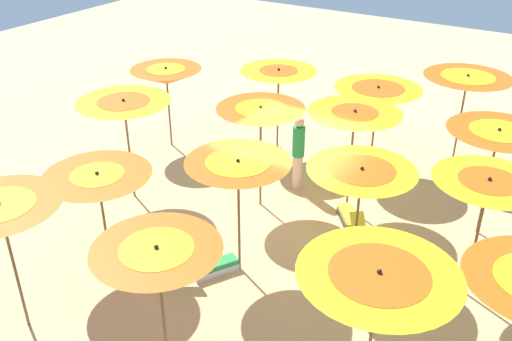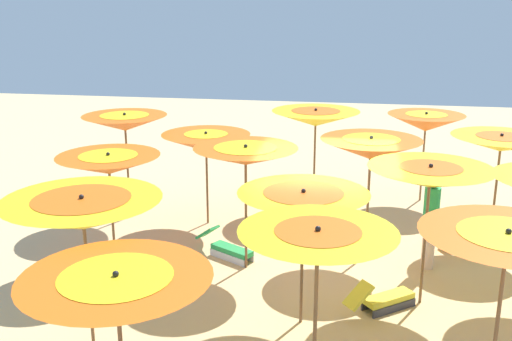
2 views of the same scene
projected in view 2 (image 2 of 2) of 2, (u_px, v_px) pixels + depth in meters
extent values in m
cube|color=#D1B57F|center=(322.00, 281.00, 11.24)|extent=(39.90, 39.90, 0.04)
cylinder|color=brown|center=(423.00, 162.00, 15.40)|extent=(0.05, 0.05, 2.04)
cone|color=orange|center=(426.00, 123.00, 15.12)|extent=(1.92, 1.92, 0.43)
cone|color=yellow|center=(426.00, 119.00, 15.09)|extent=(1.03, 1.03, 0.23)
sphere|color=black|center=(427.00, 113.00, 15.06)|extent=(0.07, 0.07, 0.07)
cylinder|color=brown|center=(314.00, 164.00, 14.83)|extent=(0.05, 0.05, 2.26)
cone|color=yellow|center=(316.00, 119.00, 14.52)|extent=(2.12, 2.12, 0.37)
cone|color=orange|center=(316.00, 115.00, 14.50)|extent=(1.18, 1.18, 0.21)
sphere|color=black|center=(316.00, 110.00, 14.46)|extent=(0.07, 0.07, 0.07)
cylinder|color=brown|center=(207.00, 184.00, 13.83)|extent=(0.05, 0.05, 1.93)
cone|color=orange|center=(206.00, 143.00, 13.57)|extent=(2.00, 2.00, 0.40)
cone|color=yellow|center=(206.00, 138.00, 13.54)|extent=(0.99, 0.99, 0.20)
sphere|color=black|center=(206.00, 133.00, 13.50)|extent=(0.07, 0.07, 0.07)
cylinder|color=brown|center=(128.00, 171.00, 14.18)|extent=(0.05, 0.05, 2.29)
cone|color=orange|center=(125.00, 123.00, 13.86)|extent=(1.94, 1.94, 0.36)
cone|color=yellow|center=(125.00, 120.00, 13.84)|extent=(1.12, 1.12, 0.21)
sphere|color=black|center=(124.00, 114.00, 13.80)|extent=(0.07, 0.07, 0.07)
cylinder|color=brown|center=(495.00, 196.00, 12.54)|extent=(0.05, 0.05, 2.21)
cone|color=yellow|center=(501.00, 144.00, 12.23)|extent=(2.00, 2.00, 0.31)
cone|color=orange|center=(501.00, 140.00, 12.21)|extent=(1.02, 1.02, 0.16)
sphere|color=black|center=(502.00, 135.00, 12.18)|extent=(0.07, 0.07, 0.07)
cylinder|color=brown|center=(368.00, 204.00, 11.97)|extent=(0.05, 0.05, 2.25)
cone|color=orange|center=(371.00, 149.00, 11.66)|extent=(1.96, 1.96, 0.40)
cone|color=yellow|center=(371.00, 144.00, 11.63)|extent=(1.11, 1.11, 0.23)
sphere|color=black|center=(371.00, 138.00, 11.60)|extent=(0.07, 0.07, 0.07)
cylinder|color=brown|center=(246.00, 213.00, 11.48)|extent=(0.05, 0.05, 2.24)
cone|color=orange|center=(246.00, 156.00, 11.17)|extent=(1.95, 1.95, 0.33)
cone|color=yellow|center=(246.00, 153.00, 11.15)|extent=(1.18, 1.18, 0.20)
sphere|color=black|center=(246.00, 146.00, 11.12)|extent=(0.07, 0.07, 0.07)
cylinder|color=brown|center=(112.00, 215.00, 11.66)|extent=(0.05, 0.05, 2.03)
cone|color=orange|center=(109.00, 165.00, 11.38)|extent=(1.95, 1.95, 0.36)
cone|color=yellow|center=(108.00, 161.00, 11.36)|extent=(1.10, 1.10, 0.20)
sphere|color=black|center=(108.00, 154.00, 11.32)|extent=(0.07, 0.07, 0.07)
cylinder|color=brown|center=(425.00, 242.00, 10.11)|extent=(0.05, 0.05, 2.25)
cone|color=yellow|center=(430.00, 177.00, 9.80)|extent=(2.04, 2.04, 0.34)
cone|color=orange|center=(430.00, 172.00, 9.77)|extent=(1.02, 1.02, 0.17)
sphere|color=black|center=(431.00, 166.00, 9.74)|extent=(0.07, 0.07, 0.07)
cylinder|color=brown|center=(302.00, 264.00, 9.52)|extent=(0.05, 0.05, 2.03)
cone|color=yellow|center=(303.00, 203.00, 9.24)|extent=(2.04, 2.04, 0.35)
cone|color=orange|center=(303.00, 199.00, 9.22)|extent=(1.24, 1.24, 0.21)
sphere|color=black|center=(304.00, 191.00, 9.18)|extent=(0.07, 0.07, 0.07)
cylinder|color=brown|center=(89.00, 286.00, 8.62)|extent=(0.05, 0.05, 2.19)
cone|color=yellow|center=(83.00, 214.00, 8.32)|extent=(2.21, 2.21, 0.44)
cone|color=orange|center=(82.00, 208.00, 8.29)|extent=(1.35, 1.35, 0.27)
sphere|color=black|center=(81.00, 197.00, 8.25)|extent=(0.07, 0.07, 0.07)
cylinder|color=brown|center=(496.00, 335.00, 7.33)|extent=(0.05, 0.05, 2.23)
cone|color=orange|center=(506.00, 250.00, 7.02)|extent=(2.05, 2.05, 0.42)
cone|color=yellow|center=(507.00, 243.00, 6.99)|extent=(1.16, 1.16, 0.24)
sphere|color=black|center=(509.00, 231.00, 6.95)|extent=(0.07, 0.07, 0.07)
cylinder|color=brown|center=(315.00, 330.00, 7.42)|extent=(0.05, 0.05, 2.26)
cone|color=yellow|center=(318.00, 245.00, 7.11)|extent=(1.90, 1.90, 0.35)
cone|color=orange|center=(318.00, 238.00, 7.09)|extent=(1.03, 1.03, 0.19)
sphere|color=black|center=(318.00, 229.00, 7.05)|extent=(0.07, 0.07, 0.07)
cone|color=orange|center=(117.00, 294.00, 6.43)|extent=(2.07, 2.07, 0.40)
cone|color=yellow|center=(116.00, 286.00, 6.41)|extent=(1.22, 1.22, 0.24)
sphere|color=black|center=(116.00, 274.00, 6.37)|extent=(0.07, 0.07, 0.07)
cube|color=silver|center=(237.00, 253.00, 12.26)|extent=(0.81, 0.50, 0.14)
cube|color=silver|center=(227.00, 257.00, 12.05)|extent=(0.81, 0.50, 0.14)
cube|color=green|center=(232.00, 250.00, 12.12)|extent=(0.94, 0.71, 0.10)
cube|color=green|center=(208.00, 232.00, 12.48)|extent=(0.54, 0.48, 0.35)
cube|color=silver|center=(460.00, 242.00, 12.83)|extent=(0.85, 0.43, 0.14)
cube|color=silver|center=(468.00, 247.00, 12.53)|extent=(0.85, 0.43, 0.14)
cube|color=orange|center=(464.00, 239.00, 12.65)|extent=(0.97, 0.68, 0.10)
cube|color=orange|center=(439.00, 232.00, 12.42)|extent=(0.48, 0.45, 0.42)
cube|color=#333338|center=(382.00, 301.00, 10.34)|extent=(0.73, 0.60, 0.14)
cube|color=#333338|center=(394.00, 308.00, 10.08)|extent=(0.73, 0.60, 0.14)
cube|color=yellow|center=(389.00, 298.00, 10.18)|extent=(0.89, 0.80, 0.10)
cube|color=yellow|center=(358.00, 295.00, 9.81)|extent=(0.53, 0.51, 0.37)
cylinder|color=beige|center=(428.00, 247.00, 11.63)|extent=(0.24, 0.24, 0.88)
cylinder|color=green|center=(432.00, 207.00, 11.41)|extent=(0.30, 0.30, 0.77)
sphere|color=beige|center=(434.00, 181.00, 11.27)|extent=(0.24, 0.24, 0.24)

